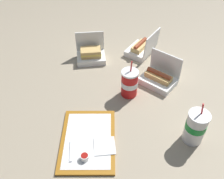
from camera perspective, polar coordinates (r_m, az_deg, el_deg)
The scene contains 10 objects.
ground_plane at distance 1.45m, azimuth 0.01°, elevation -1.23°, with size 3.20×3.20×0.00m, color gray.
food_tray at distance 1.24m, azimuth -5.51°, elevation -11.38°, with size 0.41×0.32×0.01m.
ketchup_cup at distance 1.16m, azimuth -6.28°, elevation -15.05°, with size 0.04×0.04×0.02m.
napkin_stack at distance 1.20m, azimuth -1.71°, elevation -12.77°, with size 0.10×0.10×0.00m, color white.
plastic_fork at distance 1.20m, azimuth -9.37°, elevation -13.74°, with size 0.11×0.01×0.01m, color white.
clamshell_hotdog_front at distance 1.76m, azimuth 6.70°, elevation 9.29°, with size 0.25×0.25×0.19m.
clamshell_sandwich_corner at distance 1.69m, azimuth -4.85°, elevation 7.99°, with size 0.16×0.20×0.18m.
clamshell_hotdog_right at distance 1.53m, azimuth 10.66°, elevation 2.66°, with size 0.25×0.25×0.18m.
soda_cup_corner at distance 1.40m, azimuth 4.01°, elevation 1.46°, with size 0.10×0.10×0.22m.
soda_cup_front at distance 1.23m, azimuth 18.56°, elevation -8.10°, with size 0.10×0.10×0.24m.
Camera 1 is at (-1.02, 0.19, 1.01)m, focal length 40.00 mm.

